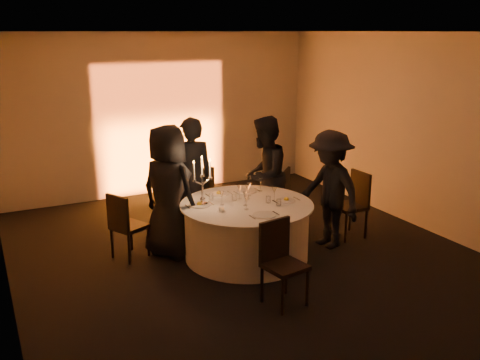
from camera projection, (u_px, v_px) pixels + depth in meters
name	position (u px, v px, depth m)	size (l,w,h in m)	color
floor	(246.00, 257.00, 7.38)	(7.00, 7.00, 0.00)	black
ceiling	(247.00, 32.00, 6.57)	(7.00, 7.00, 0.00)	silver
wall_back	(161.00, 114.00, 9.99)	(7.00, 7.00, 0.00)	beige
wall_front	(463.00, 242.00, 3.97)	(7.00, 7.00, 0.00)	beige
wall_right	(419.00, 132.00, 8.28)	(7.00, 7.00, 0.00)	beige
uplighter_fixture	(169.00, 193.00, 10.12)	(0.25, 0.12, 0.10)	black
banquet_table	(247.00, 230.00, 7.28)	(1.80, 1.80, 0.77)	black
chair_left	(125.00, 223.00, 7.18)	(0.54, 0.54, 0.93)	black
chair_back_left	(199.00, 192.00, 8.46)	(0.44, 0.44, 0.96)	black
chair_back_right	(280.00, 193.00, 8.52)	(0.56, 0.56, 0.91)	black
chair_right	(354.00, 200.00, 8.00)	(0.44, 0.44, 0.99)	black
chair_front	(280.00, 257.00, 6.03)	(0.48, 0.48, 0.96)	black
guest_left	(168.00, 192.00, 7.19)	(0.90, 0.58, 1.83)	black
guest_back_left	(191.00, 177.00, 7.97)	(0.66, 0.43, 1.81)	black
guest_back_right	(264.00, 175.00, 8.11)	(0.87, 0.68, 1.79)	black
guest_right	(330.00, 189.00, 7.55)	(1.09, 0.63, 1.69)	black
plate_left	(199.00, 204.00, 7.10)	(0.36, 0.28, 0.08)	white
plate_back_left	(219.00, 193.00, 7.58)	(0.36, 0.27, 0.08)	white
plate_back_right	(247.00, 191.00, 7.72)	(0.35, 0.29, 0.01)	white
plate_right	(286.00, 199.00, 7.29)	(0.36, 0.24, 0.08)	white
plate_front	(264.00, 215.00, 6.71)	(0.36, 0.29, 0.01)	white
coffee_cup	(221.00, 209.00, 6.86)	(0.11, 0.11, 0.07)	white
candelabra	(202.00, 188.00, 7.07)	(0.28, 0.14, 0.68)	silver
wine_glass_a	(248.00, 189.00, 7.34)	(0.07, 0.07, 0.19)	silver
wine_glass_b	(222.00, 195.00, 7.09)	(0.07, 0.07, 0.19)	silver
wine_glass_c	(240.00, 189.00, 7.35)	(0.07, 0.07, 0.19)	silver
wine_glass_d	(246.00, 199.00, 6.90)	(0.07, 0.07, 0.19)	silver
wine_glass_e	(261.00, 182.00, 7.70)	(0.07, 0.07, 0.19)	silver
wine_glass_f	(249.00, 186.00, 7.48)	(0.07, 0.07, 0.19)	silver
wine_glass_g	(274.00, 191.00, 7.26)	(0.07, 0.07, 0.19)	silver
wine_glass_h	(245.00, 196.00, 7.06)	(0.07, 0.07, 0.19)	silver
tumbler_a	(279.00, 202.00, 7.08)	(0.07, 0.07, 0.09)	silver
tumbler_b	(211.00, 197.00, 7.31)	(0.07, 0.07, 0.09)	silver
tumbler_c	(268.00, 199.00, 7.21)	(0.07, 0.07, 0.09)	silver
tumbler_d	(234.00, 197.00, 7.30)	(0.07, 0.07, 0.09)	silver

